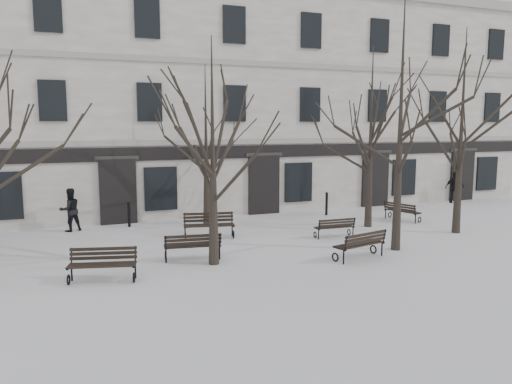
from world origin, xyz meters
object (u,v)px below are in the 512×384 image
tree_3 (463,107)px  bench_1 (193,245)px  bench_5 (402,211)px  bench_0 (103,263)px  bench_2 (361,244)px  tree_1 (212,124)px  bench_4 (335,227)px  tree_2 (402,91)px  bench_3 (209,224)px

tree_3 → bench_1: size_ratio=4.29×
tree_3 → bench_5: bearing=99.0°
bench_0 → bench_5: bearing=31.9°
bench_2 → tree_1: bearing=-27.9°
bench_2 → bench_4: size_ratio=1.23×
tree_1 → bench_1: tree_1 is taller
tree_3 → bench_5: tree_3 is taller
bench_1 → bench_4: bench_1 is taller
tree_2 → bench_2: tree_2 is taller
tree_3 → bench_3: (-9.74, 2.78, -4.58)m
bench_0 → bench_3: bearing=58.3°
tree_1 → bench_4: 7.05m
bench_2 → bench_3: (-3.81, 4.85, 0.02)m
bench_4 → bench_5: bearing=-154.7°
bench_3 → bench_5: size_ratio=1.15×
bench_2 → bench_5: 7.41m
bench_0 → tree_1: bearing=22.9°
bench_3 → bench_5: 9.27m
bench_2 → bench_4: (0.81, 3.08, -0.09)m
bench_2 → bench_5: bearing=-151.0°
tree_2 → bench_5: 7.61m
tree_3 → bench_2: bearing=-160.7°
tree_2 → bench_4: (-1.06, 2.44, -5.11)m
bench_0 → bench_1: bearing=36.5°
bench_2 → tree_3: bearing=-174.3°
bench_3 → tree_1: bearing=-92.4°
bench_2 → bench_3: 6.17m
bench_0 → bench_3: (4.31, 4.17, 0.02)m
tree_2 → bench_1: 8.78m
bench_0 → bench_4: bearing=29.3°
bench_5 → bench_0: bearing=89.3°
tree_2 → tree_3: 4.32m
bench_0 → bench_4: 9.25m
tree_1 → bench_2: (4.69, -1.20, -3.91)m
bench_3 → bench_5: (9.27, 0.17, -0.07)m
bench_1 → bench_5: (10.67, 3.15, -0.04)m
tree_2 → bench_2: size_ratio=4.47×
tree_3 → tree_1: bearing=-175.3°
tree_2 → bench_5: (3.59, 4.37, -5.08)m
tree_1 → bench_5: bearing=20.6°
bench_2 → bench_3: bench_3 is taller
bench_3 → bench_5: bearing=12.2°
bench_0 → bench_1: (2.91, 1.19, -0.01)m
bench_1 → tree_1: bearing=136.4°
tree_3 → bench_3: 11.11m
bench_2 → bench_0: bearing=-18.3°
tree_3 → bench_4: tree_3 is taller
tree_3 → bench_1: tree_3 is taller
bench_2 → bench_3: size_ratio=0.97×
tree_1 → bench_0: tree_1 is taller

